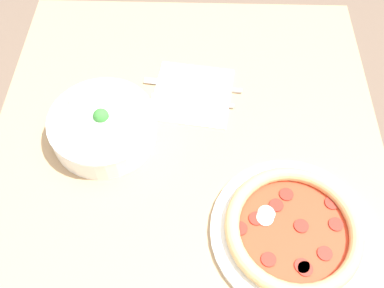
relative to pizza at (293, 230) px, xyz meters
The scene contains 6 objects.
dining_table 0.24m from the pizza, 79.06° to the left, with size 1.18×0.81×0.78m.
pizza is the anchor object (origin of this frame).
bowl 0.42m from the pizza, 60.63° to the left, with size 0.21×0.21×0.07m.
napkin 0.37m from the pizza, 30.25° to the left, with size 0.19×0.19×0.00m.
fork 0.35m from the pizza, 32.08° to the left, with size 0.03×0.18×0.00m.
knife 0.38m from the pizza, 27.51° to the left, with size 0.04×0.22×0.01m.
Camera 1 is at (-0.33, -0.02, 1.51)m, focal length 40.00 mm.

